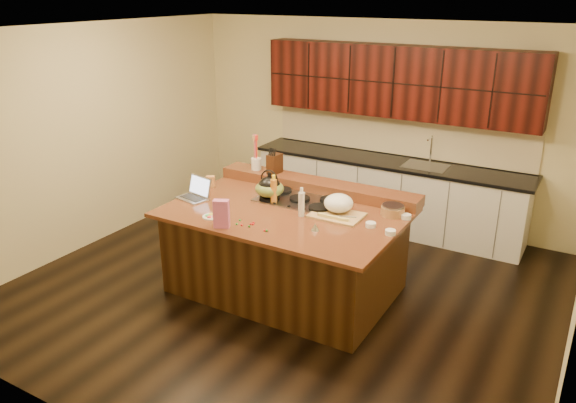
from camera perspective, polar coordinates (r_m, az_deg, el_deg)
The scene contains 30 objects.
room at distance 5.64m, azimuth -0.26°, elevation 3.17°, with size 5.52×5.02×2.72m.
island at distance 5.97m, azimuth -0.24°, elevation -4.96°, with size 2.40×1.60×0.92m.
back_ledge at distance 6.34m, azimuth 2.96°, elevation 1.64°, with size 2.40×0.30×0.12m, color black.
cooktop at distance 6.02m, azimuth 1.20°, elevation 0.16°, with size 0.92×0.52×0.05m.
back_counter at distance 7.56m, azimuth 10.35°, elevation 4.56°, with size 3.70×0.66×2.40m.
kettle at distance 6.01m, azimuth -1.90°, elevation 1.54°, with size 0.25×0.25×0.22m, color black.
green_bowl at distance 6.02m, azimuth -1.90°, elevation 1.31°, with size 0.31×0.31×0.17m, color olive.
laptop at distance 6.18m, azimuth -9.34°, elevation 0.90°, with size 0.38×0.32×0.23m.
oil_bottle at distance 5.91m, azimuth -1.45°, elevation 1.00°, with size 0.07×0.07×0.27m, color #B86E20.
vinegar_bottle at distance 5.60m, azimuth 1.37°, elevation -0.28°, with size 0.06×0.06×0.25m, color silver.
wooden_tray at distance 5.67m, azimuth 5.11°, elevation -0.45°, with size 0.51×0.41×0.21m.
ramekin_a at distance 5.43m, azimuth 8.40°, elevation -2.35°, with size 0.10×0.10×0.04m, color white.
ramekin_b at distance 5.30m, azimuth 10.36°, elevation -3.09°, with size 0.10×0.10×0.04m, color white.
ramekin_c at distance 5.69m, azimuth 11.91°, elevation -1.51°, with size 0.10×0.10×0.04m, color white.
strainer_bowl at distance 5.74m, azimuth 10.59°, elevation -0.95°, with size 0.24×0.24×0.09m, color #996B3F.
kitchen_timer at distance 5.30m, azimuth 2.77°, elevation -2.59°, with size 0.08×0.08×0.07m, color silver.
pink_bag at distance 5.36m, azimuth -6.78°, elevation -1.24°, with size 0.15×0.08×0.28m, color #C35B8E.
candy_plate at distance 5.66m, azimuth -7.79°, elevation -1.53°, with size 0.18×0.18×0.01m, color white.
package_box at distance 6.49m, azimuth -7.89°, elevation 2.01°, with size 0.10×0.07×0.13m, color #CE8B48.
utensil_crock at distance 6.69m, azimuth -3.24°, elevation 3.85°, with size 0.12×0.12×0.14m, color white.
knife_block at distance 6.54m, azimuth -1.37°, elevation 3.87°, with size 0.11×0.18×0.22m, color black.
gumdrop_0 at distance 5.47m, azimuth -3.52°, elevation -2.16°, with size 0.02×0.02×0.02m, color red.
gumdrop_1 at distance 5.53m, azimuth -4.91°, elevation -1.90°, with size 0.02×0.02×0.02m, color #198C26.
gumdrop_2 at distance 5.29m, azimuth -2.41°, elevation -2.96°, with size 0.02×0.02×0.02m, color red.
gumdrop_3 at distance 5.39m, azimuth -3.96°, elevation -2.53°, with size 0.02×0.02×0.02m, color #198C26.
gumdrop_4 at distance 5.42m, azimuth -4.73°, elevation -2.40°, with size 0.02×0.02×0.02m, color red.
gumdrop_5 at distance 5.45m, azimuth -5.24°, elevation -2.29°, with size 0.02×0.02×0.02m, color #198C26.
gumdrop_6 at distance 5.43m, azimuth -3.57°, elevation -2.32°, with size 0.02×0.02×0.02m, color red.
gumdrop_7 at distance 5.28m, azimuth -2.19°, elevation -2.98°, with size 0.02×0.02×0.02m, color #198C26.
gumdrop_8 at distance 5.44m, azimuth -3.79°, elevation -2.29°, with size 0.02×0.02×0.02m, color red.
Camera 1 is at (2.72, -4.63, 3.07)m, focal length 35.00 mm.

